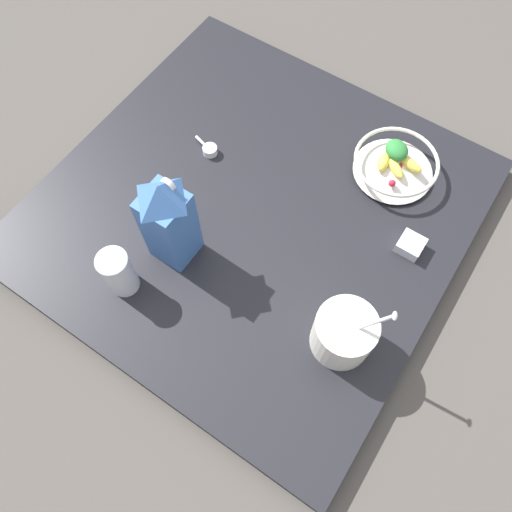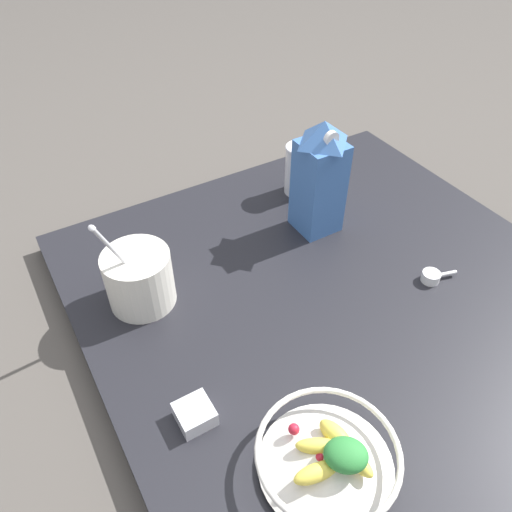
{
  "view_description": "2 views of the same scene",
  "coord_description": "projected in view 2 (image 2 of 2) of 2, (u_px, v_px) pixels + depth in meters",
  "views": [
    {
      "loc": [
        -0.38,
        0.55,
        1.15
      ],
      "look_at": [
        -0.1,
        0.14,
        0.12
      ],
      "focal_mm": 35.0,
      "sensor_mm": 36.0,
      "label": 1
    },
    {
      "loc": [
        -0.52,
        -0.54,
        0.81
      ],
      "look_at": [
        -0.14,
        0.11,
        0.12
      ],
      "focal_mm": 35.0,
      "sensor_mm": 36.0,
      "label": 2
    }
  ],
  "objects": [
    {
      "name": "yogurt_tub",
      "position": [
        139.0,
        276.0,
        1.0
      ],
      "size": [
        0.14,
        0.14,
        0.24
      ],
      "color": "silver",
      "rests_on": "countertop"
    },
    {
      "name": "milk_carton",
      "position": [
        319.0,
        177.0,
        1.13
      ],
      "size": [
        0.1,
        0.1,
        0.28
      ],
      "color": "#3D6BB2",
      "rests_on": "countertop"
    },
    {
      "name": "measuring_scoop",
      "position": [
        432.0,
        277.0,
        1.08
      ],
      "size": [
        0.08,
        0.04,
        0.02
      ],
      "color": "white",
      "rests_on": "countertop"
    },
    {
      "name": "ground_plane",
      "position": [
        335.0,
        305.0,
        1.09
      ],
      "size": [
        6.0,
        6.0,
        0.0
      ],
      "primitive_type": "plane",
      "color": "#4C4742"
    },
    {
      "name": "countertop",
      "position": [
        336.0,
        298.0,
        1.08
      ],
      "size": [
        1.02,
        1.02,
        0.04
      ],
      "color": "black",
      "rests_on": "ground_plane"
    },
    {
      "name": "drinking_cup",
      "position": [
        298.0,
        169.0,
        1.28
      ],
      "size": [
        0.07,
        0.07,
        0.14
      ],
      "color": "white",
      "rests_on": "countertop"
    },
    {
      "name": "spice_jar",
      "position": [
        195.0,
        415.0,
        0.83
      ],
      "size": [
        0.06,
        0.06,
        0.03
      ],
      "color": "silver",
      "rests_on": "countertop"
    },
    {
      "name": "fruit_bowl",
      "position": [
        328.0,
        457.0,
        0.75
      ],
      "size": [
        0.22,
        0.22,
        0.08
      ],
      "color": "silver",
      "rests_on": "countertop"
    }
  ]
}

